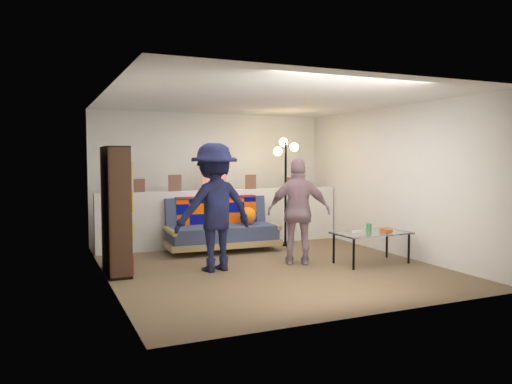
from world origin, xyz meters
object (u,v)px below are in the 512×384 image
at_px(person_left, 214,207).
at_px(coffee_table, 372,234).
at_px(futon_sofa, 222,228).
at_px(person_right, 299,212).
at_px(bookshelf, 116,215).
at_px(floor_lamp, 285,169).

bearing_deg(person_left, coffee_table, 159.01).
bearing_deg(futon_sofa, person_right, -65.57).
distance_m(bookshelf, coffee_table, 3.69).
xyz_separation_m(futon_sofa, person_left, (-0.60, -1.37, 0.51)).
distance_m(bookshelf, floor_lamp, 3.33).
distance_m(floor_lamp, person_left, 2.37).
relative_size(coffee_table, person_left, 0.64).
bearing_deg(person_right, person_left, 21.20).
distance_m(futon_sofa, person_left, 1.58).
height_order(bookshelf, person_right, bookshelf).
distance_m(bookshelf, person_left, 1.33).
xyz_separation_m(coffee_table, person_left, (-2.29, 0.50, 0.45)).
height_order(futon_sofa, bookshelf, bookshelf).
xyz_separation_m(coffee_table, person_right, (-1.02, 0.39, 0.34)).
relative_size(floor_lamp, person_left, 1.09).
bearing_deg(bookshelf, coffee_table, -13.57).
bearing_deg(floor_lamp, coffee_table, -76.49).
xyz_separation_m(bookshelf, person_left, (1.28, -0.36, 0.08)).
height_order(futon_sofa, coffee_table, futon_sofa).
xyz_separation_m(futon_sofa, floor_lamp, (1.23, 0.05, 0.99)).
height_order(floor_lamp, person_right, floor_lamp).
bearing_deg(floor_lamp, person_left, -142.08).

